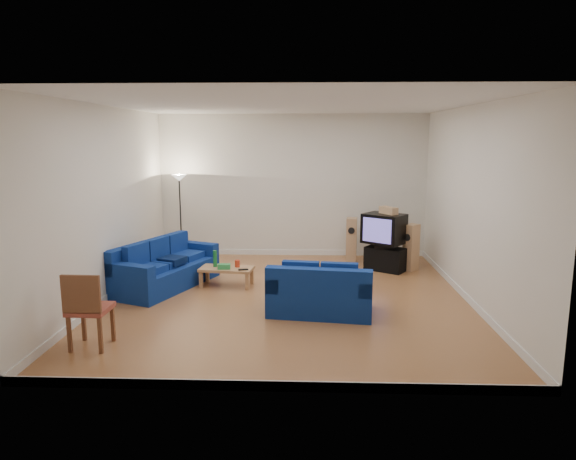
{
  "coord_description": "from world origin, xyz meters",
  "views": [
    {
      "loc": [
        0.33,
        -8.33,
        2.68
      ],
      "look_at": [
        0.0,
        0.4,
        1.1
      ],
      "focal_mm": 32.0,
      "sensor_mm": 36.0,
      "label": 1
    }
  ],
  "objects_px": {
    "sofa_loveseat": "(320,295)",
    "tv_stand": "(385,259)",
    "television": "(384,229)",
    "coffee_table": "(227,270)",
    "sofa_three_seat": "(163,270)"
  },
  "relations": [
    {
      "from": "sofa_loveseat",
      "to": "tv_stand",
      "type": "xyz_separation_m",
      "value": [
        1.4,
        2.67,
        -0.06
      ]
    },
    {
      "from": "coffee_table",
      "to": "sofa_three_seat",
      "type": "bearing_deg",
      "value": -175.85
    },
    {
      "from": "sofa_loveseat",
      "to": "television",
      "type": "xyz_separation_m",
      "value": [
        1.34,
        2.69,
        0.57
      ]
    },
    {
      "from": "coffee_table",
      "to": "television",
      "type": "xyz_separation_m",
      "value": [
        3.02,
        1.25,
        0.57
      ]
    },
    {
      "from": "sofa_three_seat",
      "to": "tv_stand",
      "type": "relative_size",
      "value": 3.0
    },
    {
      "from": "sofa_three_seat",
      "to": "sofa_loveseat",
      "type": "relative_size",
      "value": 1.4
    },
    {
      "from": "sofa_loveseat",
      "to": "tv_stand",
      "type": "bearing_deg",
      "value": 69.87
    },
    {
      "from": "sofa_three_seat",
      "to": "television",
      "type": "distance_m",
      "value": 4.4
    },
    {
      "from": "sofa_three_seat",
      "to": "television",
      "type": "bearing_deg",
      "value": 129.5
    },
    {
      "from": "coffee_table",
      "to": "tv_stand",
      "type": "xyz_separation_m",
      "value": [
        3.07,
        1.24,
        -0.06
      ]
    },
    {
      "from": "television",
      "to": "sofa_loveseat",
      "type": "bearing_deg",
      "value": -80.09
    },
    {
      "from": "sofa_loveseat",
      "to": "coffee_table",
      "type": "bearing_deg",
      "value": 146.72
    },
    {
      "from": "tv_stand",
      "to": "coffee_table",
      "type": "bearing_deg",
      "value": -124.71
    },
    {
      "from": "coffee_table",
      "to": "tv_stand",
      "type": "relative_size",
      "value": 1.29
    },
    {
      "from": "sofa_three_seat",
      "to": "sofa_loveseat",
      "type": "distance_m",
      "value": 3.13
    }
  ]
}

